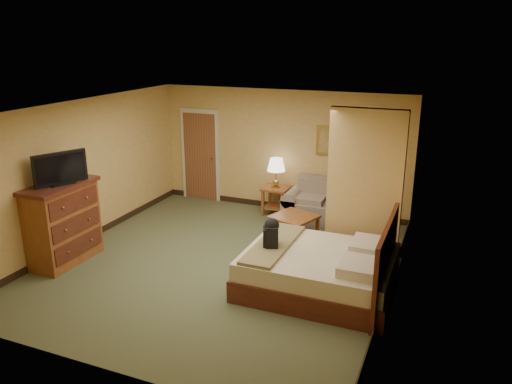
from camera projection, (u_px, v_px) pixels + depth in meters
The scene contains 17 objects.
floor at pixel (221, 263), 8.39m from camera, with size 6.00×6.00×0.00m, color #4E5537.
ceiling at pixel (217, 109), 7.60m from camera, with size 6.00×6.00×0.00m, color white.
back_wall at pixel (282, 151), 10.64m from camera, with size 5.50×0.02×2.60m, color tan.
left_wall at pixel (82, 173), 8.99m from camera, with size 0.02×6.00×2.60m, color tan.
right_wall at pixel (395, 212), 7.00m from camera, with size 0.02×6.00×2.60m, color tan.
partition at pixel (364, 189), 8.03m from camera, with size 1.20×0.15×2.60m, color tan.
door at pixel (200, 156), 11.39m from camera, with size 0.94×0.16×2.10m.
baseboard at pixel (280, 206), 11.01m from camera, with size 5.50×0.02×0.12m, color black.
loveseat at pixel (328, 209), 10.15m from camera, with size 1.74×0.81×0.88m.
side_table at pixel (276, 196), 10.60m from camera, with size 0.54×0.54×0.59m.
table_lamp at pixel (276, 165), 10.40m from camera, with size 0.38×0.38×0.63m.
coffee_table at pixel (294, 222), 9.28m from camera, with size 0.93×0.93×0.47m.
wall_picture at pixel (335, 142), 10.11m from camera, with size 0.80×0.04×0.62m.
dresser at pixel (62, 223), 8.28m from camera, with size 0.68×1.28×1.37m.
tv at pixel (60, 169), 7.96m from camera, with size 0.41×0.82×0.53m.
bed at pixel (323, 270), 7.42m from camera, with size 2.21×1.88×1.22m.
backpack at pixel (272, 233), 7.45m from camera, with size 0.28×0.33×0.48m.
Camera 1 is at (3.44, -6.84, 3.69)m, focal length 35.00 mm.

